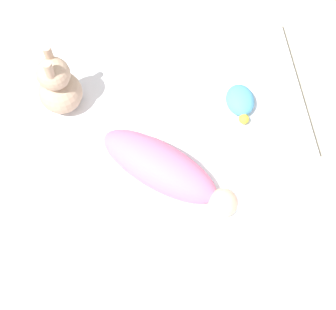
% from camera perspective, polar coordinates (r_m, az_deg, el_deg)
% --- Properties ---
extents(ground_plane, '(12.00, 12.00, 0.00)m').
position_cam_1_polar(ground_plane, '(1.94, 0.98, -0.83)').
color(ground_plane, '#B2A893').
extents(bed_mattress, '(1.20, 1.09, 0.13)m').
position_cam_1_polar(bed_mattress, '(1.88, 1.01, -0.03)').
color(bed_mattress, white).
rests_on(bed_mattress, ground_plane).
extents(burp_cloth, '(0.23, 0.15, 0.02)m').
position_cam_1_polar(burp_cloth, '(1.75, 5.46, -4.78)').
color(burp_cloth, white).
rests_on(burp_cloth, bed_mattress).
extents(swaddled_baby, '(0.45, 0.50, 0.13)m').
position_cam_1_polar(swaddled_baby, '(1.72, -0.37, -1.75)').
color(swaddled_baby, pink).
rests_on(swaddled_baby, bed_mattress).
extents(pillow, '(0.36, 0.36, 0.10)m').
position_cam_1_polar(pillow, '(1.75, 16.16, -6.59)').
color(pillow, white).
rests_on(pillow, bed_mattress).
extents(bunny_plush, '(0.17, 0.17, 0.32)m').
position_cam_1_polar(bunny_plush, '(1.86, -13.22, 8.11)').
color(bunny_plush, tan).
rests_on(bunny_plush, bed_mattress).
extents(turtle_plush, '(0.17, 0.11, 0.08)m').
position_cam_1_polar(turtle_plush, '(1.90, 8.80, 6.51)').
color(turtle_plush, '#4C99C6').
rests_on(turtle_plush, bed_mattress).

